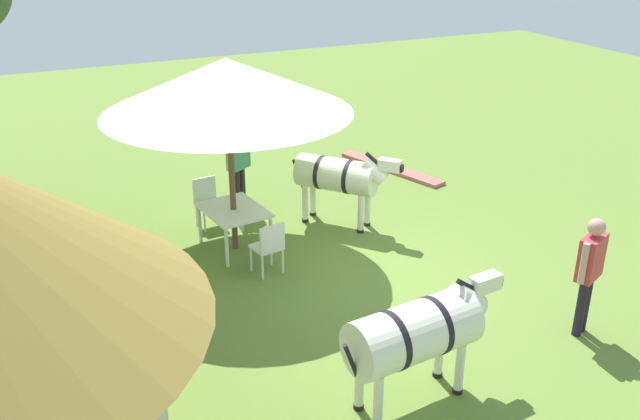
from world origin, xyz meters
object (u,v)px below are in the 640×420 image
standing_watcher (590,266)px  zebra_nearest_camera (339,176)px  shade_umbrella (227,86)px  patio_dining_table (234,214)px  patio_chair_east_end (207,199)px  guest_beside_umbrella (238,160)px  zebra_by_umbrella (417,332)px  patio_chair_near_hut (269,245)px

standing_watcher → zebra_nearest_camera: size_ratio=0.99×
shade_umbrella → patio_dining_table: 2.20m
patio_chair_east_end → guest_beside_umbrella: guest_beside_umbrella is taller
patio_chair_east_end → zebra_by_umbrella: (-5.86, -0.80, 0.43)m
shade_umbrella → guest_beside_umbrella: shade_umbrella is taller
zebra_nearest_camera → zebra_by_umbrella: bearing=33.5°
shade_umbrella → zebra_by_umbrella: 5.14m
patio_dining_table → zebra_nearest_camera: zebra_nearest_camera is taller
patio_chair_east_end → standing_watcher: standing_watcher is taller
shade_umbrella → standing_watcher: size_ratio=2.32×
guest_beside_umbrella → standing_watcher: standing_watcher is taller
patio_dining_table → guest_beside_umbrella: (1.54, -0.62, 0.38)m
patio_chair_east_end → guest_beside_umbrella: (0.41, -0.76, 0.51)m
patio_chair_near_hut → shade_umbrella: bearing=90.0°
standing_watcher → zebra_nearest_camera: 4.84m
shade_umbrella → zebra_nearest_camera: 2.81m
guest_beside_umbrella → zebra_by_umbrella: guest_beside_umbrella is taller
patio_chair_near_hut → guest_beside_umbrella: bearing=70.6°
shade_umbrella → patio_dining_table: size_ratio=3.04×
shade_umbrella → zebra_nearest_camera: (0.14, -2.06, -1.90)m
patio_chair_east_end → guest_beside_umbrella: 1.01m
guest_beside_umbrella → zebra_by_umbrella: size_ratio=0.76×
standing_watcher → zebra_by_umbrella: 2.87m
zebra_nearest_camera → shade_umbrella: bearing=-36.5°
patio_chair_near_hut → standing_watcher: (-3.36, -3.30, 0.52)m
patio_dining_table → guest_beside_umbrella: size_ratio=0.77×
patio_chair_east_end → zebra_nearest_camera: 2.46m
zebra_nearest_camera → standing_watcher: bearing=67.1°
guest_beside_umbrella → zebra_nearest_camera: size_ratio=0.98×
shade_umbrella → zebra_by_umbrella: bearing=-172.1°
shade_umbrella → patio_dining_table: (-0.00, -0.00, -2.20)m
zebra_by_umbrella → zebra_nearest_camera: bearing=157.7°
patio_dining_table → zebra_nearest_camera: size_ratio=0.76×
patio_chair_east_end → patio_dining_table: bearing=90.0°
patio_chair_near_hut → zebra_by_umbrella: size_ratio=0.40×
patio_chair_near_hut → zebra_nearest_camera: 2.28m
guest_beside_umbrella → patio_chair_near_hut: bearing=49.7°
guest_beside_umbrella → zebra_nearest_camera: (-1.40, -1.44, -0.08)m
patio_chair_near_hut → zebra_nearest_camera: size_ratio=0.51×
standing_watcher → zebra_nearest_camera: bearing=83.1°
standing_watcher → zebra_by_umbrella: (-0.25, 2.85, -0.10)m
guest_beside_umbrella → zebra_nearest_camera: 2.01m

